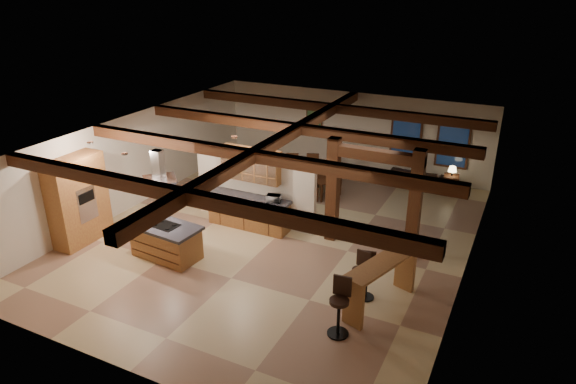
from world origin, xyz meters
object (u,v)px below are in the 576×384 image
object	(u,v)px
kitchen_island	(166,241)
dining_table	(312,182)
sofa	(417,177)
bar_counter	(381,276)

from	to	relation	value
kitchen_island	dining_table	distance (m)	5.88
kitchen_island	sofa	distance (m)	9.10
dining_table	bar_counter	size ratio (longest dim) A/B	0.85
kitchen_island	bar_counter	xyz separation A→B (m)	(5.57, 0.33, 0.30)
sofa	bar_counter	world-z (taller)	bar_counter
kitchen_island	sofa	size ratio (longest dim) A/B	1.00
sofa	bar_counter	xyz separation A→B (m)	(0.92, -7.49, 0.48)
kitchen_island	bar_counter	size ratio (longest dim) A/B	0.87
kitchen_island	bar_counter	distance (m)	5.59
kitchen_island	bar_counter	bearing A→B (deg)	3.40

